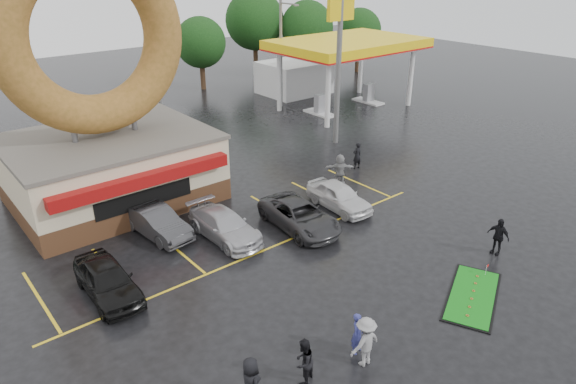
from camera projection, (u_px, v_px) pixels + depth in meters
ground at (312, 284)px, 21.17m from camera, size 120.00×120.00×0.00m
donut_shop at (104, 122)px, 26.64m from camera, size 10.20×8.70×13.50m
gas_station at (323, 61)px, 45.77m from camera, size 12.30×13.65×5.90m
shell_sign at (340, 37)px, 33.93m from camera, size 2.20×0.36×10.60m
streetlight_mid at (158, 72)px, 36.09m from camera, size 0.40×2.21×9.00m
streetlight_right at (282, 52)px, 43.70m from camera, size 0.40×2.21×9.00m
tree_far_a at (307, 27)px, 54.94m from camera, size 5.60×5.60×8.00m
tree_far_b at (359, 31)px, 57.26m from camera, size 4.90×4.90×7.00m
tree_far_c at (255, 20)px, 55.16m from camera, size 6.30×6.30×9.00m
tree_far_d at (200, 43)px, 49.71m from camera, size 4.90×4.90×7.00m
car_black at (107, 280)px, 20.21m from camera, size 1.83×4.31×1.45m
car_dgrey at (157, 222)px, 24.61m from camera, size 1.98×4.37×1.39m
car_silver at (224, 225)px, 24.38m from camera, size 1.93×4.58×1.32m
car_grey at (300, 216)px, 25.26m from camera, size 2.63×5.03×1.35m
car_white at (339, 196)px, 27.23m from camera, size 1.91×4.20×1.40m
person_blue at (358, 333)px, 17.30m from camera, size 0.65×0.52×1.55m
person_blackjkt at (304, 362)px, 16.06m from camera, size 0.96×0.86×1.62m
person_hoodie at (365, 342)px, 16.72m from camera, size 1.20×0.71×1.82m
person_bystander at (251, 383)px, 15.13m from camera, size 0.66×0.93×1.79m
person_cameraman at (498, 236)px, 23.02m from camera, size 0.47×1.04×1.75m
person_walker_near at (340, 169)px, 30.08m from camera, size 1.66×1.45×1.81m
person_walker_far at (357, 156)px, 32.21m from camera, size 0.68×0.49×1.73m
putting_green at (472, 296)px, 20.42m from camera, size 4.58×3.42×0.53m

